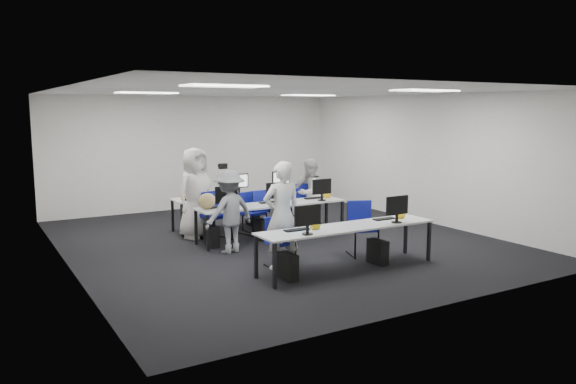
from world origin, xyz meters
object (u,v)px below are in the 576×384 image
chair_5 (210,223)px  student_1 (309,193)px  student_0 (282,216)px  photographer (229,211)px  chair_2 (216,225)px  chair_0 (280,252)px  chair_1 (362,238)px  chair_4 (302,215)px  desk_mid (272,206)px  chair_7 (293,214)px  chair_6 (256,218)px  student_2 (195,193)px  chair_3 (253,221)px  desk_front (348,229)px  student_3 (309,192)px

chair_5 → student_1: bearing=-15.5°
chair_5 → student_0: (0.16, -2.75, 0.60)m
student_0 → photographer: student_0 is taller
chair_2 → chair_0: bearing=-98.1°
chair_1 → chair_4: (0.26, 2.54, 0.00)m
photographer → desk_mid: bearing=-166.2°
chair_2 → student_0: student_0 is taller
chair_7 → photographer: 2.75m
chair_1 → chair_6: (-0.77, 2.75, -0.01)m
chair_1 → student_2: bearing=145.1°
chair_1 → chair_5: chair_1 is taller
chair_3 → student_0: (-0.77, -2.63, 0.62)m
desk_front → student_3: student_3 is taller
desk_mid → student_2: size_ratio=1.71×
chair_7 → desk_front: bearing=-117.1°
student_1 → chair_5: bearing=-26.3°
chair_2 → student_3: (2.40, 0.25, 0.46)m
chair_2 → student_1: size_ratio=0.63×
student_0 → student_1: (2.20, 2.63, -0.13)m
desk_mid → student_3: size_ratio=2.09×
chair_7 → student_0: student_0 is taller
chair_2 → chair_4: 2.08m
chair_5 → chair_6: bearing=-10.7°
chair_3 → student_0: student_0 is taller
student_2 → chair_0: bearing=-105.5°
chair_5 → chair_6: size_ratio=1.03×
desk_mid → desk_front: bearing=-90.0°
student_1 → student_2: (-2.60, 0.29, 0.16)m
chair_6 → chair_2: bearing=-171.6°
chair_2 → chair_3: (0.87, 0.07, -0.03)m
chair_1 → student_0: size_ratio=0.54×
chair_0 → chair_1: 1.70m
chair_2 → student_1: 2.35m
desk_front → chair_1: 1.06m
chair_1 → student_3: size_ratio=0.64×
chair_6 → student_2: (-1.34, 0.13, 0.64)m
chair_2 → chair_3: bearing=-5.9°
chair_4 → student_3: 0.60m
chair_0 → chair_5: 2.65m
desk_mid → student_3: bearing=29.2°
chair_6 → student_1: size_ratio=0.60×
student_1 → student_3: bearing=-143.5°
chair_2 → chair_6: (1.04, 0.23, -0.01)m
chair_3 → student_2: size_ratio=0.48×
chair_0 → chair_4: size_ratio=0.85×
chair_7 → chair_1: bearing=-105.4°
chair_5 → desk_front: bearing=-84.4°
chair_1 → chair_3: chair_1 is taller
chair_0 → chair_1: (1.70, -0.07, 0.04)m
chair_7 → chair_4: bearing=-95.5°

